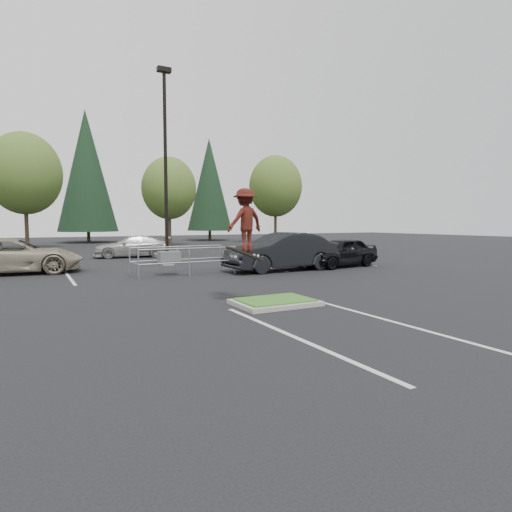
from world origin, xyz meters
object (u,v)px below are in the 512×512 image
car_r_charc (282,252)px  car_l_tan (14,256)px  light_pole (166,178)px  skateboarder (245,221)px  car_far_silver (133,246)px  conif_c (209,185)px  decid_c (169,190)px  cart_corral (172,257)px  car_r_black (341,252)px  decid_d (275,188)px  conif_b (87,171)px  decid_b (24,176)px

car_r_charc → car_l_tan: bearing=-113.2°
light_pole → car_l_tan: (-7.00, -0.50, -3.78)m
skateboarder → car_far_silver: bearing=-104.7°
car_r_charc → conif_c: bearing=162.8°
decid_c → cart_corral: 23.45m
car_l_tan → car_r_black: size_ratio=1.28×
car_r_black → decid_d: bearing=148.2°
light_pole → cart_corral: size_ratio=2.33×
decid_d → cart_corral: bearing=-129.3°
cart_corral → car_r_charc: car_r_charc is taller
decid_c → conif_b: bearing=119.3°
decid_d → car_far_silver: bearing=-145.6°
conif_b → car_r_black: conif_b is taller
decid_d → conif_c: size_ratio=0.75×
skateboarder → car_r_charc: skateboarder is taller
skateboarder → car_far_silver: 17.24m
decid_c → car_l_tan: 22.63m
cart_corral → car_l_tan: 7.07m
decid_b → car_far_silver: 14.90m
light_pole → skateboarder: light_pole is taller
light_pole → car_far_silver: 7.16m
decid_d → conif_c: conif_c is taller
light_pole → car_r_charc: (4.00, -5.00, -3.67)m
conif_c → car_r_charc: conif_c is taller
skateboarder → car_r_black: 10.61m
decid_d → conif_c: (-3.99, 9.17, 0.94)m
car_l_tan → car_far_silver: size_ratio=1.18×
car_r_black → car_far_silver: (-7.99, 11.00, -0.05)m
car_far_silver → cart_corral: bearing=4.6°
car_far_silver → decid_b: bearing=-146.9°
skateboarder → car_l_tan: 12.33m
decid_d → car_l_tan: 31.32m
decid_d → car_l_tan: (-24.49, -18.83, -5.14)m
decid_d → car_r_black: 25.90m
light_pole → car_l_tan: size_ratio=1.81×
skateboarder → car_l_tan: bearing=-73.7°
conif_c → car_r_black: conif_c is taller
car_r_charc → decid_d: bearing=149.0°
decid_d → car_r_black: bearing=-113.2°
decid_d → conif_b: size_ratio=0.65×
light_pole → conif_c: size_ratio=0.81×
decid_c → car_far_silver: bearing=-116.8°
car_r_black → cart_corral: bearing=-103.7°
cart_corral → car_r_charc: 5.07m
decid_c → cart_corral: decid_c is taller
decid_b → car_far_silver: bearing=-64.4°
cart_corral → car_far_silver: car_far_silver is taller
car_r_charc → car_far_silver: size_ratio=1.14×
decid_d → conif_b: conif_b is taller
decid_d → car_l_tan: decid_d is taller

